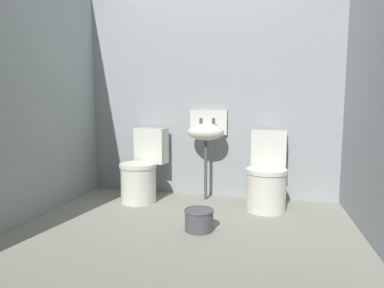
# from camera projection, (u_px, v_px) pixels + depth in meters

# --- Properties ---
(ground_plane) EXTENTS (3.25, 2.73, 0.08)m
(ground_plane) POSITION_uv_depth(u_px,v_px,m) (184.00, 237.00, 2.72)
(ground_plane) COLOR gray
(wall_back) EXTENTS (3.25, 0.10, 2.34)m
(wall_back) POSITION_uv_depth(u_px,v_px,m) (210.00, 94.00, 3.75)
(wall_back) COLOR #939C9F
(wall_back) RESTS_ON ground
(wall_left) EXTENTS (0.10, 2.53, 2.34)m
(wall_left) POSITION_uv_depth(u_px,v_px,m) (30.00, 91.00, 2.99)
(wall_left) COLOR #8E9C9C
(wall_left) RESTS_ON ground
(toilet_left) EXTENTS (0.46, 0.64, 0.78)m
(toilet_left) POSITION_uv_depth(u_px,v_px,m) (142.00, 171.00, 3.61)
(toilet_left) COLOR silver
(toilet_left) RESTS_ON ground
(toilet_right) EXTENTS (0.43, 0.61, 0.78)m
(toilet_right) POSITION_uv_depth(u_px,v_px,m) (267.00, 177.00, 3.32)
(toilet_right) COLOR silver
(toilet_right) RESTS_ON ground
(sink) EXTENTS (0.42, 0.35, 0.99)m
(sink) POSITION_uv_depth(u_px,v_px,m) (207.00, 132.00, 3.59)
(sink) COLOR #4D4E51
(sink) RESTS_ON ground
(bucket) EXTENTS (0.25, 0.25, 0.18)m
(bucket) POSITION_uv_depth(u_px,v_px,m) (199.00, 219.00, 2.74)
(bucket) COLOR #4D4E51
(bucket) RESTS_ON ground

